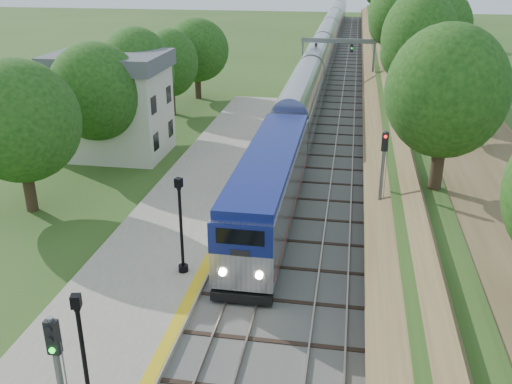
% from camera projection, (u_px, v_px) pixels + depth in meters
% --- Properties ---
extents(trackbed, '(9.50, 170.00, 0.28)m').
position_uv_depth(trackbed, '(333.00, 84.00, 70.69)').
color(trackbed, '#4C4944').
rests_on(trackbed, ground).
extents(platform, '(6.40, 68.00, 0.38)m').
position_uv_depth(platform, '(169.00, 239.00, 31.69)').
color(platform, gray).
rests_on(platform, ground).
extents(yellow_stripe, '(0.55, 68.00, 0.01)m').
position_uv_depth(yellow_stripe, '(219.00, 239.00, 31.17)').
color(yellow_stripe, gold).
rests_on(yellow_stripe, platform).
extents(embankment, '(10.64, 170.00, 11.70)m').
position_uv_depth(embankment, '(404.00, 71.00, 68.68)').
color(embankment, brown).
rests_on(embankment, ground).
extents(station_building, '(8.60, 6.60, 8.00)m').
position_uv_depth(station_building, '(112.00, 104.00, 44.31)').
color(station_building, beige).
rests_on(station_building, ground).
extents(signal_gantry, '(8.40, 0.38, 6.20)m').
position_uv_depth(signal_gantry, '(338.00, 51.00, 64.24)').
color(signal_gantry, slate).
rests_on(signal_gantry, ground).
extents(trees_behind_platform, '(7.82, 53.32, 7.21)m').
position_uv_depth(trees_behind_platform, '(95.00, 135.00, 35.20)').
color(trees_behind_platform, '#332316').
rests_on(trees_behind_platform, ground).
extents(train, '(2.92, 137.02, 4.29)m').
position_uv_depth(train, '(326.00, 45.00, 86.36)').
color(train, black).
rests_on(train, trackbed).
extents(lamppost_mid, '(0.47, 0.47, 4.78)m').
position_uv_depth(lamppost_mid, '(85.00, 365.00, 18.39)').
color(lamppost_mid, black).
rests_on(lamppost_mid, platform).
extents(lamppost_far, '(0.48, 0.48, 4.90)m').
position_uv_depth(lamppost_far, '(181.00, 231.00, 27.22)').
color(lamppost_far, black).
rests_on(lamppost_far, platform).
extents(signal_farside, '(0.34, 0.27, 6.22)m').
position_uv_depth(signal_farside, '(382.00, 174.00, 30.52)').
color(signal_farside, slate).
rests_on(signal_farside, ground).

